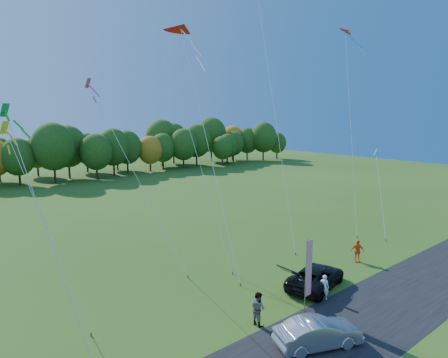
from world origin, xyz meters
TOP-DOWN VIEW (x-y plane):
  - ground at (0.00, 0.00)m, footprint 160.00×160.00m
  - asphalt_strip at (0.00, -4.00)m, footprint 90.00×6.00m
  - tree_line at (0.00, 55.00)m, footprint 116.00×12.00m
  - black_suv at (3.34, 0.43)m, footprint 5.70×3.62m
  - silver_sedan at (-2.21, -3.92)m, footprint 4.65×3.08m
  - person_tailgate_a at (2.32, -0.99)m, footprint 0.57×0.68m
  - person_tailgate_b at (-3.01, -0.49)m, footprint 0.73×0.93m
  - person_east at (9.60, 1.22)m, footprint 1.07×0.99m
  - feather_flag at (0.19, -1.33)m, footprint 0.59×0.10m
  - kite_delta_blue at (-1.28, 10.69)m, footprint 4.91×11.12m
  - kite_parafoil_orange at (10.22, 11.35)m, footprint 8.05×12.65m
  - kite_delta_red at (0.37, 8.45)m, footprint 2.74×9.77m
  - kite_parafoil_rainbow at (17.51, 7.37)m, footprint 6.41×6.14m
  - kite_diamond_yellow at (-11.40, 7.98)m, footprint 2.41×8.09m
  - kite_diamond_green at (-12.43, 3.71)m, footprint 2.53×4.22m
  - kite_diamond_pink at (-4.21, 10.71)m, footprint 4.31×7.73m
  - kite_diamond_blue_low at (17.99, 4.11)m, footprint 4.04×4.02m

SIDE VIEW (x-z plane):
  - ground at x=0.00m, z-range 0.00..0.00m
  - tree_line at x=0.00m, z-range -5.00..5.00m
  - asphalt_strip at x=0.00m, z-range 0.00..0.01m
  - silver_sedan at x=-2.21m, z-range 0.00..1.45m
  - black_suv at x=3.34m, z-range 0.00..1.46m
  - person_tailgate_a at x=2.32m, z-range 0.00..1.60m
  - person_east at x=9.60m, z-range 0.00..1.76m
  - person_tailgate_b at x=-3.01m, z-range 0.00..1.88m
  - feather_flag at x=0.19m, z-range 0.51..4.98m
  - kite_diamond_blue_low at x=17.99m, z-range -0.24..8.10m
  - kite_diamond_yellow at x=-11.40m, z-range -0.25..11.20m
  - kite_diamond_green at x=-12.43m, z-range -0.16..12.11m
  - kite_diamond_pink at x=-4.21m, z-range -0.26..14.15m
  - kite_delta_red at x=0.37m, z-range 0.00..19.60m
  - kite_parafoil_rainbow at x=17.51m, z-range -0.11..20.45m
  - kite_parafoil_orange at x=10.22m, z-range -0.21..27.76m
  - kite_delta_blue at x=-1.28m, z-range -0.38..30.55m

